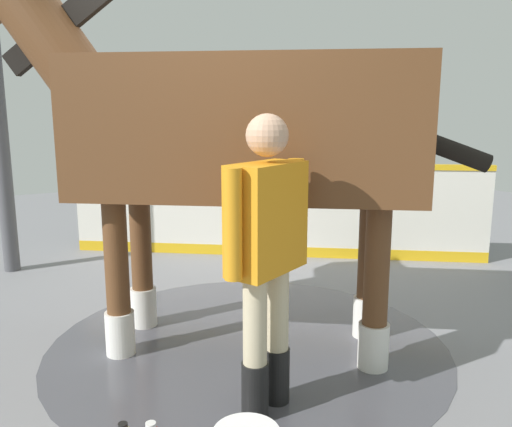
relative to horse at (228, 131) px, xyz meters
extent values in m
cube|color=gray|center=(-0.19, 0.33, -1.54)|extent=(16.00, 16.00, 0.02)
cylinder|color=#4C4C54|center=(0.08, 0.11, -1.53)|extent=(2.85, 2.85, 0.00)
cube|color=silver|center=(-1.83, 1.54, -1.01)|extent=(2.90, 3.84, 1.03)
cube|color=gold|center=(-1.83, 1.54, -0.47)|extent=(2.92, 3.85, 0.06)
cube|color=gold|center=(-1.83, 1.54, -1.47)|extent=(2.91, 3.84, 0.12)
cylinder|color=#4C4C51|center=(-2.75, -1.17, -0.08)|extent=(0.16, 0.16, 2.90)
cube|color=brown|center=(0.08, 0.11, 0.02)|extent=(2.08, 2.35, 0.90)
cylinder|color=brown|center=(-0.24, -0.73, -0.98)|extent=(0.16, 0.16, 1.10)
cylinder|color=silver|center=(-0.24, -0.73, -1.37)|extent=(0.20, 0.20, 0.31)
cylinder|color=brown|center=(-0.63, -0.43, -0.98)|extent=(0.16, 0.16, 1.10)
cylinder|color=silver|center=(-0.63, -0.43, -1.37)|extent=(0.20, 0.20, 0.31)
cylinder|color=brown|center=(0.79, 0.65, -0.98)|extent=(0.16, 0.16, 1.10)
cylinder|color=silver|center=(0.79, 0.65, -1.37)|extent=(0.20, 0.20, 0.31)
cylinder|color=brown|center=(0.40, 0.94, -0.98)|extent=(0.16, 0.16, 1.10)
cylinder|color=silver|center=(0.40, 0.94, -1.37)|extent=(0.20, 0.20, 0.31)
cylinder|color=brown|center=(-0.69, -0.92, 0.54)|extent=(0.85, 0.95, 1.01)
cube|color=black|center=(-0.69, -0.92, 0.68)|extent=(0.52, 0.67, 0.62)
cylinder|color=black|center=(0.82, 1.09, -0.08)|extent=(0.52, 0.63, 0.35)
cylinder|color=black|center=(0.82, -0.12, -1.36)|extent=(0.15, 0.15, 0.33)
cylinder|color=#C6B793|center=(0.82, -0.12, -0.95)|extent=(0.13, 0.13, 0.49)
cylinder|color=black|center=(0.91, -0.31, -1.36)|extent=(0.15, 0.15, 0.33)
cylinder|color=#C6B793|center=(0.91, -0.31, -0.95)|extent=(0.13, 0.13, 0.49)
cube|color=orange|center=(0.86, -0.22, -0.42)|extent=(0.40, 0.53, 0.58)
cylinder|color=orange|center=(0.74, 0.05, -0.40)|extent=(0.09, 0.09, 0.55)
cylinder|color=orange|center=(0.98, -0.48, -0.40)|extent=(0.09, 0.09, 0.55)
sphere|color=tan|center=(0.86, -0.22, 0.01)|extent=(0.22, 0.22, 0.22)
cylinder|color=black|center=(0.89, -1.03, -1.36)|extent=(0.05, 0.05, 0.03)
cylinder|color=white|center=(0.97, -0.92, -1.34)|extent=(0.05, 0.05, 0.04)
camera|label=1|loc=(3.17, -1.62, 0.13)|focal=36.78mm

